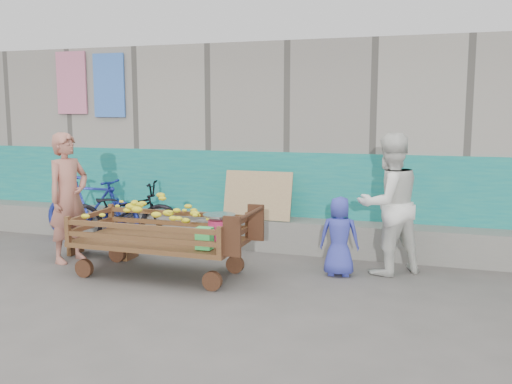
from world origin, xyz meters
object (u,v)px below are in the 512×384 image
(bench, at_px, (102,242))
(bicycle_blue, at_px, (92,208))
(woman, at_px, (389,204))
(bicycle_dark, at_px, (121,213))
(banana_cart, at_px, (157,224))
(vendor_man, at_px, (68,198))
(child, at_px, (339,236))

(bench, height_order, bicycle_blue, bicycle_blue)
(woman, xyz_separation_m, bicycle_dark, (-3.98, 0.37, -0.40))
(woman, distance_m, bicycle_blue, 4.59)
(banana_cart, bearing_deg, vendor_man, 171.06)
(bicycle_blue, bearing_deg, child, -100.45)
(vendor_man, height_order, bicycle_blue, vendor_man)
(vendor_man, height_order, child, vendor_man)
(banana_cart, height_order, woman, woman)
(child, height_order, bicycle_dark, child)
(bench, height_order, bicycle_dark, bicycle_dark)
(bicycle_dark, bearing_deg, woman, -111.64)
(banana_cart, distance_m, bicycle_blue, 2.37)
(woman, height_order, bicycle_dark, woman)
(bicycle_dark, height_order, bicycle_blue, bicycle_blue)
(woman, bearing_deg, vendor_man, -28.93)
(banana_cart, relative_size, vendor_man, 1.28)
(vendor_man, bearing_deg, banana_cart, -85.11)
(vendor_man, height_order, woman, woman)
(banana_cart, height_order, child, child)
(bench, distance_m, vendor_man, 0.79)
(bench, xyz_separation_m, child, (3.28, 0.10, 0.29))
(child, relative_size, bicycle_blue, 0.59)
(bicycle_blue, bearing_deg, banana_cart, -126.95)
(bench, relative_size, child, 1.13)
(banana_cart, xyz_separation_m, bicycle_dark, (-1.32, 1.35, -0.16))
(woman, relative_size, bicycle_blue, 1.05)
(banana_cart, bearing_deg, bench, 153.55)
(banana_cart, distance_m, bicycle_dark, 1.89)
(vendor_man, distance_m, bicycle_blue, 1.34)
(vendor_man, bearing_deg, bicycle_dark, 8.77)
(woman, relative_size, bicycle_dark, 0.96)
(vendor_man, bearing_deg, bench, -21.93)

